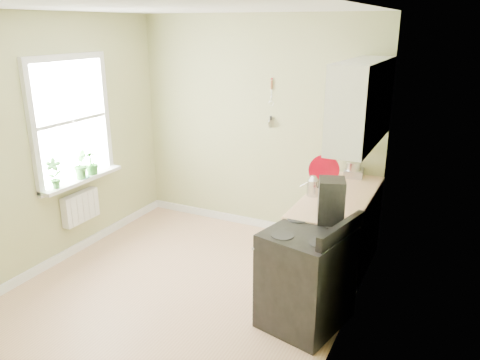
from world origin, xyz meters
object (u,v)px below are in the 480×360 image
at_px(kettle, 313,186).
at_px(coffee_maker, 331,202).
at_px(stove, 307,276).
at_px(stand_mixer, 355,160).

bearing_deg(kettle, coffee_maker, -59.10).
xyz_separation_m(stove, coffee_maker, (0.11, 0.25, 0.64)).
xyz_separation_m(kettle, coffee_maker, (0.34, -0.56, 0.08)).
distance_m(stove, stand_mixer, 1.81).
distance_m(kettle, coffee_maker, 0.66).
bearing_deg(stove, stand_mixer, 90.18).
distance_m(stove, coffee_maker, 0.69).
height_order(stove, coffee_maker, coffee_maker).
relative_size(stand_mixer, kettle, 2.01).
relative_size(stove, coffee_maker, 2.62).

